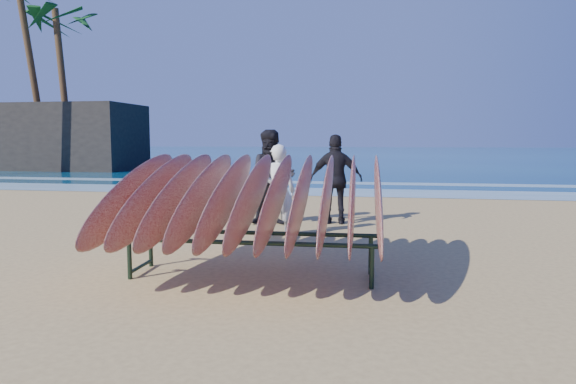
# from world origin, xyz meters

# --- Properties ---
(ground) EXTENTS (120.00, 120.00, 0.00)m
(ground) POSITION_xyz_m (0.00, 0.00, 0.00)
(ground) COLOR tan
(ground) RESTS_ON ground
(ocean) EXTENTS (160.00, 160.00, 0.00)m
(ocean) POSITION_xyz_m (0.00, 55.00, 0.01)
(ocean) COLOR navy
(ocean) RESTS_ON ground
(foam_near) EXTENTS (160.00, 160.00, 0.00)m
(foam_near) POSITION_xyz_m (0.00, 10.00, 0.01)
(foam_near) COLOR white
(foam_near) RESTS_ON ground
(foam_far) EXTENTS (160.00, 160.00, 0.00)m
(foam_far) POSITION_xyz_m (0.00, 13.50, 0.01)
(foam_far) COLOR white
(foam_far) RESTS_ON ground
(surfboard_rack) EXTENTS (3.27, 3.08, 1.70)m
(surfboard_rack) POSITION_xyz_m (-0.24, -0.46, 1.01)
(surfboard_rack) COLOR black
(surfboard_rack) RESTS_ON ground
(person_white) EXTENTS (0.63, 0.44, 1.64)m
(person_white) POSITION_xyz_m (-0.42, 2.22, 0.82)
(person_white) COLOR white
(person_white) RESTS_ON ground
(person_dark_a) EXTENTS (1.03, 0.86, 1.92)m
(person_dark_a) POSITION_xyz_m (-0.80, 3.48, 0.96)
(person_dark_a) COLOR black
(person_dark_a) RESTS_ON ground
(person_dark_b) EXTENTS (1.08, 0.48, 1.82)m
(person_dark_b) POSITION_xyz_m (0.46, 3.79, 0.91)
(person_dark_b) COLOR black
(person_dark_b) RESTS_ON ground
(building) EXTENTS (8.20, 4.56, 3.64)m
(building) POSITION_xyz_m (-16.25, 19.91, 1.82)
(building) COLOR #2D2823
(building) RESTS_ON ground
(palm_mid) EXTENTS (5.20, 5.20, 8.97)m
(palm_mid) POSITION_xyz_m (-16.11, 19.82, 8.08)
(palm_mid) COLOR brown
(palm_mid) RESTS_ON ground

